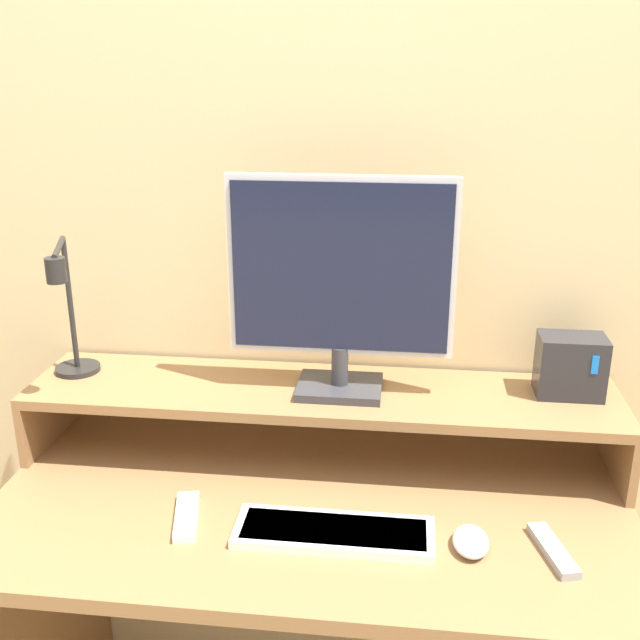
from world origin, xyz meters
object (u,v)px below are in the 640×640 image
(remote_control, at_px, (186,516))
(remote_secondary, at_px, (553,550))
(router_dock, at_px, (570,366))
(keyboard, at_px, (334,532))
(desk_lamp, at_px, (69,321))
(monitor, at_px, (341,279))
(mouse, at_px, (471,541))

(remote_control, bearing_deg, remote_secondary, -1.88)
(router_dock, relative_size, keyboard, 0.37)
(desk_lamp, height_order, remote_control, desk_lamp)
(remote_control, bearing_deg, router_dock, 22.83)
(monitor, bearing_deg, remote_control, -134.15)
(router_dock, height_order, remote_secondary, router_dock)
(router_dock, distance_m, remote_secondary, 0.41)
(monitor, xyz_separation_m, keyboard, (0.02, -0.29, -0.40))
(keyboard, height_order, remote_control, keyboard)
(desk_lamp, relative_size, remote_control, 2.02)
(router_dock, relative_size, mouse, 1.39)
(monitor, distance_m, router_dock, 0.52)
(desk_lamp, distance_m, mouse, 0.94)
(monitor, bearing_deg, mouse, -48.15)
(router_dock, xyz_separation_m, remote_control, (-0.75, -0.32, -0.22))
(monitor, height_order, mouse, monitor)
(monitor, relative_size, mouse, 4.73)
(desk_lamp, relative_size, mouse, 3.21)
(router_dock, bearing_deg, monitor, -175.23)
(router_dock, height_order, keyboard, router_dock)
(keyboard, bearing_deg, mouse, -0.92)
(remote_secondary, bearing_deg, mouse, -179.71)
(keyboard, distance_m, remote_control, 0.29)
(keyboard, relative_size, mouse, 3.74)
(mouse, distance_m, remote_control, 0.54)
(monitor, distance_m, keyboard, 0.50)
(router_dock, distance_m, keyboard, 0.61)
(remote_control, bearing_deg, desk_lamp, 141.21)
(remote_secondary, bearing_deg, keyboard, 179.53)
(mouse, bearing_deg, remote_control, 177.53)
(desk_lamp, xyz_separation_m, keyboard, (0.60, -0.28, -0.29))
(mouse, bearing_deg, remote_secondary, 0.29)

